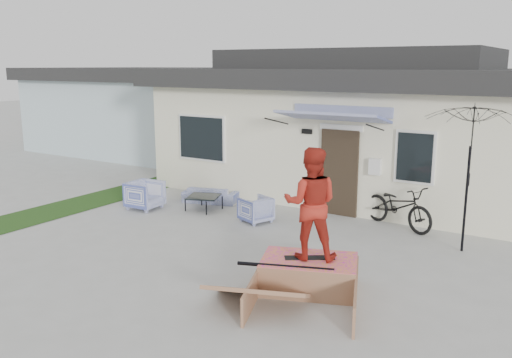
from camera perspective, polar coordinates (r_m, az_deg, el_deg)
The scene contains 13 objects.
ground at distance 10.15m, azimuth -6.97°, elevation -8.82°, with size 90.00×90.00×0.00m, color #A4A4A0.
grass_strip at distance 15.04m, azimuth -17.58°, elevation -2.35°, with size 1.40×8.00×0.01m, color #1C3D14.
house at distance 16.53m, azimuth 10.74°, elevation 6.10°, with size 10.80×8.49×4.10m.
neighbor_house at distance 24.01m, azimuth -11.46°, elevation 7.50°, with size 8.60×7.60×3.50m.
loveseat at distance 14.30m, azimuth -4.90°, elevation -1.39°, with size 1.45×0.43×0.57m, color #3B499E.
armchair_left at distance 13.88m, azimuth -11.80°, elevation -1.53°, with size 0.78×0.73×0.80m, color #3B499E.
armchair_right at distance 12.46m, azimuth -0.03°, elevation -3.15°, with size 0.64×0.60×0.66m, color #3B499E.
coffee_table at distance 13.58m, azimuth -5.60°, elevation -2.56°, with size 0.75×0.75×0.37m, color black.
bicycle at distance 12.40m, azimuth 15.02°, elevation -2.34°, with size 0.66×1.89×1.21m, color black.
patio_umbrella at distance 10.98m, azimuth 21.82°, elevation 1.48°, with size 2.08×1.97×2.20m.
skate_ramp at distance 8.89m, azimuth 5.68°, elevation -10.12°, with size 1.53×2.04×0.51m, color #8C5E42, non-canonical shape.
skateboard at distance 8.83m, azimuth 5.75°, elevation -8.31°, with size 0.81×0.20×0.05m, color black.
skater at distance 8.55m, azimuth 5.89°, elevation -2.42°, with size 0.89×0.69×1.82m, color #A9251A.
Camera 1 is at (6.06, -7.29, 3.60)m, focal length 37.39 mm.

